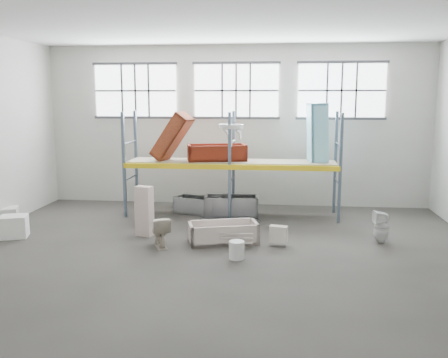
# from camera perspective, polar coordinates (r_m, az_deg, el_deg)

# --- Properties ---
(floor) EXTENTS (12.00, 10.00, 0.10)m
(floor) POSITION_cam_1_polar(r_m,az_deg,el_deg) (11.01, -0.87, -8.77)
(floor) COLOR #4C4741
(floor) RESTS_ON ground
(ceiling) EXTENTS (12.00, 10.00, 0.10)m
(ceiling) POSITION_cam_1_polar(r_m,az_deg,el_deg) (10.57, -0.94, 18.47)
(ceiling) COLOR silver
(ceiling) RESTS_ON ground
(wall_back) EXTENTS (12.00, 0.10, 5.00)m
(wall_back) POSITION_cam_1_polar(r_m,az_deg,el_deg) (15.50, 1.45, 6.20)
(wall_back) COLOR #B2B0A5
(wall_back) RESTS_ON ground
(wall_front) EXTENTS (12.00, 0.10, 5.00)m
(wall_front) POSITION_cam_1_polar(r_m,az_deg,el_deg) (5.55, -7.45, -0.01)
(wall_front) COLOR beige
(wall_front) RESTS_ON ground
(window_left) EXTENTS (2.60, 0.04, 1.60)m
(window_left) POSITION_cam_1_polar(r_m,az_deg,el_deg) (15.96, -10.28, 10.10)
(window_left) COLOR white
(window_left) RESTS_ON wall_back
(window_mid) EXTENTS (2.60, 0.04, 1.60)m
(window_mid) POSITION_cam_1_polar(r_m,az_deg,el_deg) (15.36, 1.43, 10.27)
(window_mid) COLOR white
(window_mid) RESTS_ON wall_back
(window_right) EXTENTS (2.60, 0.04, 1.60)m
(window_right) POSITION_cam_1_polar(r_m,az_deg,el_deg) (15.42, 13.55, 10.01)
(window_right) COLOR white
(window_right) RESTS_ON wall_back
(rack_upright_la) EXTENTS (0.08, 0.08, 3.00)m
(rack_upright_la) POSITION_cam_1_polar(r_m,az_deg,el_deg) (14.08, -11.59, 1.57)
(rack_upright_la) COLOR slate
(rack_upright_la) RESTS_ON floor
(rack_upright_lb) EXTENTS (0.08, 0.08, 3.00)m
(rack_upright_lb) POSITION_cam_1_polar(r_m,az_deg,el_deg) (15.22, -10.21, 2.20)
(rack_upright_lb) COLOR slate
(rack_upright_lb) RESTS_ON floor
(rack_upright_ma) EXTENTS (0.08, 0.08, 3.00)m
(rack_upright_ma) POSITION_cam_1_polar(r_m,az_deg,el_deg) (13.47, 0.65, 1.41)
(rack_upright_ma) COLOR slate
(rack_upright_ma) RESTS_ON floor
(rack_upright_mb) EXTENTS (0.08, 0.08, 3.00)m
(rack_upright_mb) POSITION_cam_1_polar(r_m,az_deg,el_deg) (14.65, 1.12, 2.07)
(rack_upright_mb) COLOR slate
(rack_upright_mb) RESTS_ON floor
(rack_upright_ra) EXTENTS (0.08, 0.08, 3.00)m
(rack_upright_ra) POSITION_cam_1_polar(r_m,az_deg,el_deg) (13.51, 13.42, 1.17)
(rack_upright_ra) COLOR slate
(rack_upright_ra) RESTS_ON floor
(rack_upright_rb) EXTENTS (0.08, 0.08, 3.00)m
(rack_upright_rb) POSITION_cam_1_polar(r_m,az_deg,el_deg) (14.69, 12.86, 1.85)
(rack_upright_rb) COLOR slate
(rack_upright_rb) RESTS_ON floor
(rack_beam_front) EXTENTS (6.00, 0.10, 0.14)m
(rack_beam_front) POSITION_cam_1_polar(r_m,az_deg,el_deg) (13.47, 0.65, 1.41)
(rack_beam_front) COLOR yellow
(rack_beam_front) RESTS_ON floor
(rack_beam_back) EXTENTS (6.00, 0.10, 0.14)m
(rack_beam_back) POSITION_cam_1_polar(r_m,az_deg,el_deg) (14.65, 1.12, 2.07)
(rack_beam_back) COLOR yellow
(rack_beam_back) RESTS_ON floor
(shelf_deck) EXTENTS (5.90, 1.10, 0.03)m
(shelf_deck) POSITION_cam_1_polar(r_m,az_deg,el_deg) (14.05, 0.90, 2.08)
(shelf_deck) COLOR gray
(shelf_deck) RESTS_ON floor
(wet_patch) EXTENTS (1.80, 1.80, 0.00)m
(wet_patch) POSITION_cam_1_polar(r_m,az_deg,el_deg) (13.57, 0.56, -4.99)
(wet_patch) COLOR black
(wet_patch) RESTS_ON floor
(bathtub_beige) EXTENTS (1.77, 1.18, 0.48)m
(bathtub_beige) POSITION_cam_1_polar(r_m,az_deg,el_deg) (11.65, -0.11, -6.25)
(bathtub_beige) COLOR beige
(bathtub_beige) RESTS_ON floor
(cistern_spare) EXTENTS (0.43, 0.27, 0.38)m
(cistern_spare) POSITION_cam_1_polar(r_m,az_deg,el_deg) (11.43, 6.37, -6.40)
(cistern_spare) COLOR beige
(cistern_spare) RESTS_ON bathtub_beige
(sink_in_tub) EXTENTS (0.61, 0.61, 0.17)m
(sink_in_tub) POSITION_cam_1_polar(r_m,az_deg,el_deg) (11.48, 0.90, -6.89)
(sink_in_tub) COLOR beige
(sink_in_tub) RESTS_ON bathtub_beige
(toilet_beige) EXTENTS (0.65, 0.80, 0.71)m
(toilet_beige) POSITION_cam_1_polar(r_m,az_deg,el_deg) (11.39, -7.47, -6.08)
(toilet_beige) COLOR beige
(toilet_beige) RESTS_ON floor
(cistern_tall) EXTENTS (0.46, 0.36, 1.24)m
(cistern_tall) POSITION_cam_1_polar(r_m,az_deg,el_deg) (12.27, -9.28, -3.71)
(cistern_tall) COLOR beige
(cistern_tall) RESTS_ON floor
(toilet_white) EXTENTS (0.40, 0.40, 0.77)m
(toilet_white) POSITION_cam_1_polar(r_m,az_deg,el_deg) (12.15, 17.89, -5.34)
(toilet_white) COLOR white
(toilet_white) RESTS_ON floor
(steel_tub_left) EXTENTS (1.47, 1.03, 0.49)m
(steel_tub_left) POSITION_cam_1_polar(r_m,az_deg,el_deg) (14.49, -3.09, -3.07)
(steel_tub_left) COLOR #A8ABAF
(steel_tub_left) RESTS_ON floor
(steel_tub_right) EXTENTS (1.59, 0.81, 0.57)m
(steel_tub_right) POSITION_cam_1_polar(r_m,az_deg,el_deg) (14.24, 0.86, -3.12)
(steel_tub_right) COLOR #9C9DA2
(steel_tub_right) RESTS_ON floor
(rust_tub_flat) EXTENTS (1.81, 1.15, 0.47)m
(rust_tub_flat) POSITION_cam_1_polar(r_m,az_deg,el_deg) (14.10, -0.84, 3.09)
(rust_tub_flat) COLOR maroon
(rust_tub_flat) RESTS_ON shelf_deck
(rust_tub_tilted) EXTENTS (1.28, 0.90, 1.43)m
(rust_tub_tilted) POSITION_cam_1_polar(r_m,az_deg,el_deg) (14.05, -6.07, 4.96)
(rust_tub_tilted) COLOR #964224
(rust_tub_tilted) RESTS_ON shelf_deck
(sink_on_shelf) EXTENTS (0.84, 0.74, 0.62)m
(sink_on_shelf) POSITION_cam_1_polar(r_m,az_deg,el_deg) (13.60, 0.82, 4.01)
(sink_on_shelf) COLOR silver
(sink_on_shelf) RESTS_ON rust_tub_flat
(blue_tub_upright) EXTENTS (0.62, 0.85, 1.70)m
(blue_tub_upright) POSITION_cam_1_polar(r_m,az_deg,el_deg) (14.13, 10.83, 5.27)
(blue_tub_upright) COLOR #8CDAF1
(blue_tub_upright) RESTS_ON shelf_deck
(bucket) EXTENTS (0.40, 0.40, 0.38)m
(bucket) POSITION_cam_1_polar(r_m,az_deg,el_deg) (10.51, 1.48, -8.28)
(bucket) COLOR silver
(bucket) RESTS_ON floor
(carton_near) EXTENTS (0.76, 0.71, 0.54)m
(carton_near) POSITION_cam_1_polar(r_m,az_deg,el_deg) (13.10, -23.31, -5.11)
(carton_near) COLOR white
(carton_near) RESTS_ON floor
(carton_far) EXTENTS (0.70, 0.70, 0.45)m
(carton_far) POSITION_cam_1_polar(r_m,az_deg,el_deg) (14.55, -23.95, -3.93)
(carton_far) COLOR silver
(carton_far) RESTS_ON floor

